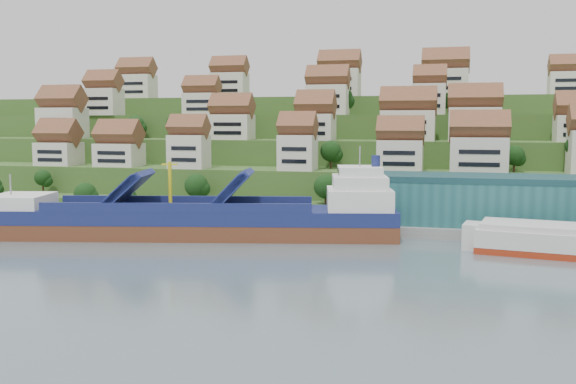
# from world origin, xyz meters

# --- Properties ---
(ground) EXTENTS (300.00, 300.00, 0.00)m
(ground) POSITION_xyz_m (0.00, 0.00, 0.00)
(ground) COLOR slate
(ground) RESTS_ON ground
(quay) EXTENTS (180.00, 14.00, 2.20)m
(quay) POSITION_xyz_m (20.00, 15.00, 1.10)
(quay) COLOR gray
(quay) RESTS_ON ground
(pebble_beach) EXTENTS (45.00, 20.00, 1.00)m
(pebble_beach) POSITION_xyz_m (-58.00, 12.00, 0.50)
(pebble_beach) COLOR gray
(pebble_beach) RESTS_ON ground
(hillside) EXTENTS (260.00, 128.00, 31.00)m
(hillside) POSITION_xyz_m (0.00, 103.55, 10.66)
(hillside) COLOR #2D4C1E
(hillside) RESTS_ON ground
(hillside_village) EXTENTS (158.37, 63.86, 28.75)m
(hillside_village) POSITION_xyz_m (0.27, 59.76, 24.21)
(hillside_village) COLOR beige
(hillside_village) RESTS_ON ground
(hillside_trees) EXTENTS (145.47, 62.31, 30.85)m
(hillside_trees) POSITION_xyz_m (-9.08, 47.66, 17.83)
(hillside_trees) COLOR #163A13
(hillside_trees) RESTS_ON ground
(warehouse) EXTENTS (60.00, 15.00, 10.00)m
(warehouse) POSITION_xyz_m (52.00, 17.00, 7.20)
(warehouse) COLOR #245F62
(warehouse) RESTS_ON quay
(flagpole) EXTENTS (1.28, 0.16, 8.00)m
(flagpole) POSITION_xyz_m (18.11, 10.00, 6.88)
(flagpole) COLOR gray
(flagpole) RESTS_ON quay
(beach_huts) EXTENTS (14.40, 3.70, 2.20)m
(beach_huts) POSITION_xyz_m (-60.00, 10.75, 2.10)
(beach_huts) COLOR white
(beach_huts) RESTS_ON pebble_beach
(cargo_ship) EXTENTS (82.54, 29.28, 18.16)m
(cargo_ship) POSITION_xyz_m (-9.09, -0.15, 3.42)
(cargo_ship) COLOR brown
(cargo_ship) RESTS_ON ground
(second_ship) EXTENTS (30.65, 15.40, 8.50)m
(second_ship) POSITION_xyz_m (59.00, -1.21, 2.56)
(second_ship) COLOR maroon
(second_ship) RESTS_ON ground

